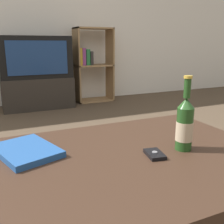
# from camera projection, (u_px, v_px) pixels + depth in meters

# --- Properties ---
(back_wall) EXTENTS (8.00, 0.05, 2.60)m
(back_wall) POSITION_uv_depth(u_px,v_px,m) (19.00, 6.00, 3.41)
(back_wall) COLOR silver
(back_wall) RESTS_ON ground_plane
(coffee_table) EXTENTS (1.19, 0.80, 0.42)m
(coffee_table) POSITION_uv_depth(u_px,v_px,m) (119.00, 171.00, 0.98)
(coffee_table) COLOR #332116
(coffee_table) RESTS_ON ground_plane
(tv_stand) EXTENTS (0.89, 0.46, 0.40)m
(tv_stand) POSITION_uv_depth(u_px,v_px,m) (38.00, 92.00, 3.47)
(tv_stand) COLOR #28231E
(tv_stand) RESTS_ON ground_plane
(television) EXTENTS (0.87, 0.46, 0.52)m
(television) POSITION_uv_depth(u_px,v_px,m) (35.00, 57.00, 3.35)
(television) COLOR black
(television) RESTS_ON tv_stand
(bookshelf) EXTENTS (0.53, 0.30, 1.05)m
(bookshelf) POSITION_uv_depth(u_px,v_px,m) (91.00, 63.00, 3.77)
(bookshelf) COLOR #99754C
(bookshelf) RESTS_ON ground_plane
(beer_bottle) EXTENTS (0.07, 0.07, 0.29)m
(beer_bottle) POSITION_uv_depth(u_px,v_px,m) (185.00, 124.00, 1.01)
(beer_bottle) COLOR #1E4219
(beer_bottle) RESTS_ON coffee_table
(cell_phone) EXTENTS (0.07, 0.10, 0.02)m
(cell_phone) POSITION_uv_depth(u_px,v_px,m) (155.00, 154.00, 0.98)
(cell_phone) COLOR black
(cell_phone) RESTS_ON coffee_table
(table_book) EXTENTS (0.26, 0.31, 0.02)m
(table_book) POSITION_uv_depth(u_px,v_px,m) (26.00, 151.00, 1.00)
(table_book) COLOR navy
(table_book) RESTS_ON coffee_table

